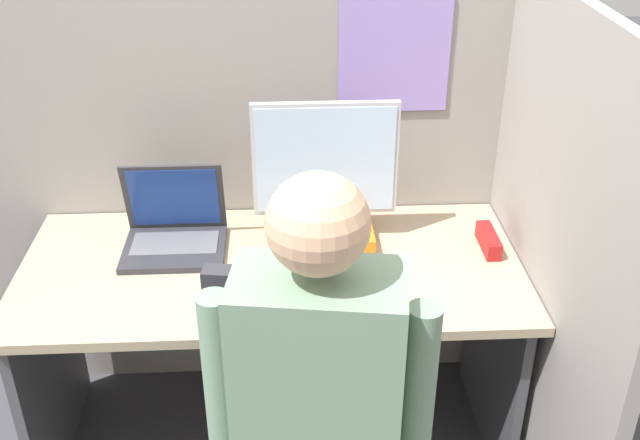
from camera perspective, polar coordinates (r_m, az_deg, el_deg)
The scene contains 10 objects.
cubicle_panel_back at distance 2.57m, azimuth -3.67°, elevation 2.16°, with size 2.02×0.05×1.52m.
cubicle_panel_right at distance 2.30m, azimuth 16.07°, elevation -2.64°, with size 0.04×1.35×1.52m.
desk at distance 2.37m, azimuth -3.62°, elevation -6.86°, with size 1.52×0.71×0.71m.
paper_box at distance 2.39m, azimuth 0.38°, elevation -0.82°, with size 0.30×0.25×0.05m.
monitor at distance 2.29m, azimuth 0.40°, elevation 4.27°, with size 0.44×0.17×0.41m.
laptop at distance 2.37m, azimuth -11.03°, elevation -0.96°, with size 0.31×0.25×0.26m.
mouse at distance 2.14m, azimuth -4.72°, elevation -5.19°, with size 0.07×0.05×0.03m.
stapler at distance 2.39m, azimuth 12.72°, elevation -1.53°, with size 0.04×0.16×0.05m.
carrot_toy at distance 2.12m, azimuth 1.64°, elevation -5.17°, with size 0.05×0.13×0.05m.
person at distance 1.60m, azimuth 0.20°, elevation -16.02°, with size 0.48×0.43×1.37m.
Camera 1 is at (0.05, -1.56, 1.94)m, focal length 42.00 mm.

